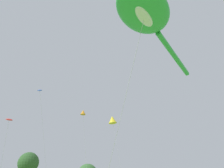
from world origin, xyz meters
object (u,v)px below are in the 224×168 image
(small_kite_stunt_black, at_px, (40,94))
(tree_oak_right, at_px, (28,163))
(big_show_kite, at_px, (146,15))
(small_kite_tiny_distant, at_px, (9,122))
(small_kite_diamond_red, at_px, (83,113))
(small_kite_box_yellow, at_px, (112,120))

(small_kite_stunt_black, distance_m, tree_oak_right, 28.19)
(big_show_kite, bearing_deg, small_kite_tiny_distant, -87.25)
(small_kite_tiny_distant, relative_size, small_kite_stunt_black, 0.55)
(small_kite_stunt_black, height_order, tree_oak_right, small_kite_stunt_black)
(small_kite_diamond_red, bearing_deg, tree_oak_right, 93.46)
(big_show_kite, distance_m, tree_oak_right, 46.06)
(small_kite_diamond_red, height_order, tree_oak_right, small_kite_diamond_red)
(small_kite_diamond_red, distance_m, small_kite_stunt_black, 7.15)
(small_kite_tiny_distant, distance_m, tree_oak_right, 33.53)
(big_show_kite, relative_size, tree_oak_right, 1.37)
(big_show_kite, relative_size, small_kite_diamond_red, 1.31)
(tree_oak_right, bearing_deg, small_kite_stunt_black, -102.44)
(small_kite_box_yellow, distance_m, small_kite_diamond_red, 8.50)
(small_kite_stunt_black, bearing_deg, small_kite_tiny_distant, 93.03)
(small_kite_box_yellow, bearing_deg, small_kite_tiny_distant, -58.57)
(tree_oak_right, bearing_deg, small_kite_box_yellow, -77.93)
(small_kite_tiny_distant, xyz_separation_m, small_kite_stunt_black, (3.48, 5.24, 5.97))
(big_show_kite, xyz_separation_m, tree_oak_right, (3.33, 45.61, -5.54))
(small_kite_box_yellow, xyz_separation_m, tree_oak_right, (-5.81, 27.18, -4.17))
(small_kite_box_yellow, relative_size, small_kite_stunt_black, 0.89)
(small_kite_stunt_black, relative_size, tree_oak_right, 1.39)
(small_kite_tiny_distant, height_order, small_kite_stunt_black, small_kite_stunt_black)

